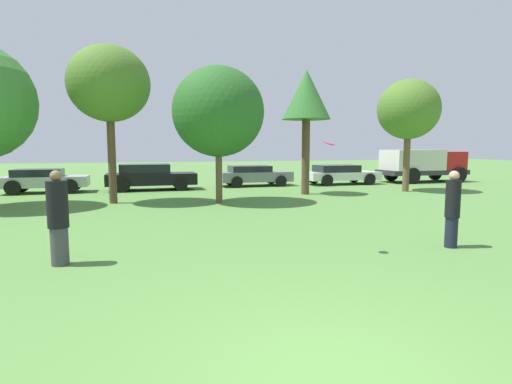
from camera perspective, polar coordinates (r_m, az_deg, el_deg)
name	(u,v)px	position (r m, az deg, el deg)	size (l,w,h in m)	color
ground_plane	(334,377)	(4.43, 10.81, -24.10)	(120.00, 120.00, 0.00)	#54843D
person_thrower	(58,218)	(8.56, -25.95, -3.30)	(0.38, 0.38, 1.81)	#3F3F47
person_catcher	(452,209)	(10.05, 25.79, -2.13)	(0.32, 0.32, 1.72)	#191E33
frisbee	(329,144)	(8.50, 10.16, 6.67)	(0.24, 0.23, 0.10)	#F21E72
tree_2	(109,84)	(17.35, -19.87, 13.97)	(3.15, 3.15, 6.17)	brown
tree_3	(218,112)	(16.49, -5.29, 11.09)	(3.64, 3.64, 5.41)	brown
tree_4	(306,97)	(19.64, 7.07, 13.03)	(2.28, 2.28, 5.82)	brown
tree_5	(409,110)	(22.03, 20.56, 10.69)	(3.05, 3.05, 5.59)	brown
parked_car_silver	(44,180)	(22.55, -27.58, 1.53)	(3.97, 1.82, 1.18)	#B2B2B7
parked_car_black	(150,176)	(22.06, -14.63, 2.14)	(4.57, 1.98, 1.36)	black
parked_car_grey	(254,175)	(23.63, -0.32, 2.40)	(4.17, 1.95, 1.18)	slate
parked_car_white	(340,174)	(25.16, 11.65, 2.51)	(4.50, 2.06, 1.17)	silver
delivery_truck_red	(422,163)	(28.46, 22.25, 3.76)	(5.61, 2.44, 2.07)	#2D2D33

